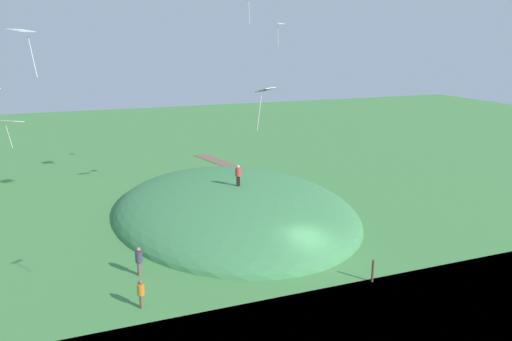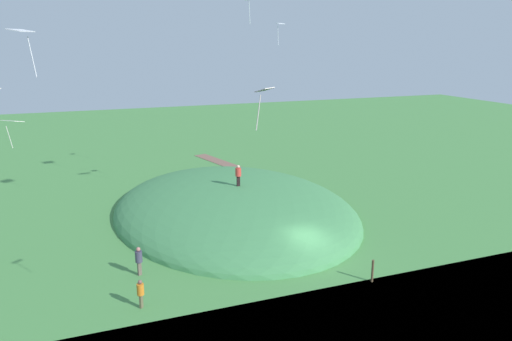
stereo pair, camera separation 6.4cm
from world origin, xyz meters
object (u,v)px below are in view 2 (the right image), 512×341
at_px(kite_6, 12,122).
at_px(person_walking_path, 139,258).
at_px(mooring_post, 373,271).
at_px(person_watching_kites, 238,173).
at_px(kite_1, 280,26).
at_px(person_with_child, 140,290).
at_px(kite_7, 22,33).
at_px(kite_11, 248,2).
at_px(kite_9, 264,93).

bearing_deg(kite_6, person_walking_path, -112.91).
bearing_deg(person_walking_path, mooring_post, -51.30).
relative_size(person_walking_path, mooring_post, 1.32).
distance_m(person_watching_kites, kite_1, 11.99).
xyz_separation_m(person_watching_kites, mooring_post, (-14.33, -3.48, -2.68)).
xyz_separation_m(person_with_child, mooring_post, (-1.85, -13.18, -0.33)).
relative_size(kite_1, kite_7, 0.88).
xyz_separation_m(person_walking_path, kite_11, (13.66, -11.99, 15.88)).
bearing_deg(kite_9, person_with_child, 28.33).
height_order(person_with_child, kite_7, kite_7).
height_order(person_with_child, kite_11, kite_11).
distance_m(person_walking_path, kite_1, 19.65).
height_order(kite_1, kite_7, kite_1).
distance_m(person_with_child, person_walking_path, 3.89).
relative_size(person_watching_kites, kite_7, 0.97).
bearing_deg(person_with_child, person_watching_kites, -177.16).
height_order(person_with_child, kite_9, kite_9).
relative_size(person_with_child, kite_1, 1.02).
distance_m(kite_6, kite_7, 10.67).
distance_m(person_with_child, kite_6, 12.01).
relative_size(person_walking_path, kite_7, 1.00).
xyz_separation_m(person_watching_kites, person_with_child, (-12.48, 9.70, -2.35)).
bearing_deg(person_watching_kites, kite_1, -28.31).
xyz_separation_m(kite_7, mooring_post, (1.11, -17.19, -13.35)).
distance_m(person_walking_path, kite_11, 24.13).
xyz_separation_m(person_walking_path, kite_1, (7.03, -12.14, 13.75)).
bearing_deg(kite_6, kite_11, -58.68).
bearing_deg(kite_1, person_watching_kites, 61.09).
bearing_deg(person_watching_kites, kite_9, -105.32).
distance_m(kite_1, kite_11, 6.96).
bearing_deg(kite_6, person_watching_kites, -68.74).
bearing_deg(person_watching_kites, kite_11, 62.28).
xyz_separation_m(person_with_child, kite_1, (10.89, -12.57, 13.88)).
xyz_separation_m(kite_6, kite_9, (-13.92, -9.76, 2.60)).
xyz_separation_m(person_walking_path, kite_6, (2.61, 6.18, 8.20)).
distance_m(person_watching_kites, kite_11, 14.81).
distance_m(person_watching_kites, mooring_post, 14.98).
height_order(person_watching_kites, mooring_post, person_watching_kites).
bearing_deg(person_watching_kites, person_with_child, -127.26).
xyz_separation_m(person_walking_path, mooring_post, (-5.71, -12.75, -0.46)).
distance_m(kite_9, kite_11, 26.83).
relative_size(kite_6, mooring_post, 1.19).
bearing_deg(kite_9, mooring_post, -58.54).
bearing_deg(mooring_post, kite_9, 121.46).
relative_size(kite_1, kite_6, 0.97).
height_order(person_with_child, kite_6, kite_6).
height_order(kite_1, kite_6, kite_1).
bearing_deg(kite_7, mooring_post, -86.30).
distance_m(kite_6, kite_9, 17.20).
xyz_separation_m(kite_1, kite_11, (6.63, 0.16, 2.13)).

